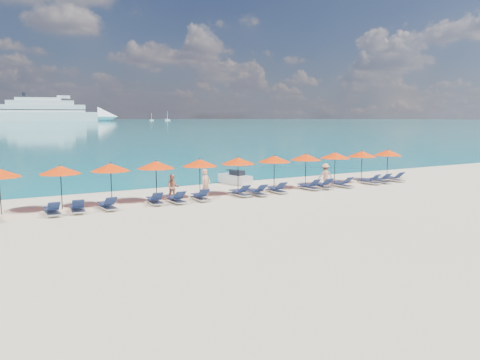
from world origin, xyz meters
TOP-DOWN VIEW (x-y plane):
  - ground at (0.00, 0.00)m, footprint 1400.00×1400.00m
  - cruise_ship at (68.66, 531.34)m, footprint 133.11×49.58m
  - sailboat_near at (210.69, 565.57)m, footprint 6.43×2.14m
  - sailboat_far at (186.38, 558.20)m, footprint 5.16×1.72m
  - jetski at (3.11, 9.13)m, footprint 1.43×2.79m
  - beachgoer_a at (-1.56, 4.13)m, footprint 0.77×0.65m
  - beachgoer_b at (-3.09, 5.20)m, footprint 0.82×0.65m
  - beachgoer_c at (7.58, 4.81)m, footprint 1.12×0.72m
  - umbrella_2 at (-8.96, 5.53)m, footprint 2.10×2.10m
  - umbrella_3 at (-6.44, 5.54)m, footprint 2.10×2.10m
  - umbrella_4 at (-3.93, 5.57)m, footprint 2.10×2.10m
  - umbrella_5 at (-1.33, 5.41)m, footprint 2.10×2.10m
  - umbrella_6 at (1.21, 5.38)m, footprint 2.10×2.10m
  - umbrella_7 at (3.85, 5.37)m, footprint 2.10×2.10m
  - umbrella_8 at (6.47, 5.51)m, footprint 2.10×2.10m
  - umbrella_9 at (9.05, 5.56)m, footprint 2.10×2.10m
  - umbrella_10 at (11.56, 5.55)m, footprint 2.10×2.10m
  - umbrella_11 at (14.13, 5.53)m, footprint 2.10×2.10m
  - lounger_3 at (-9.63, 4.22)m, footprint 0.65×1.71m
  - lounger_4 at (-8.45, 4.31)m, footprint 0.78×1.75m
  - lounger_5 at (-7.00, 4.26)m, footprint 0.74×1.74m
  - lounger_6 at (-4.44, 4.46)m, footprint 0.76×1.74m
  - lounger_7 at (-3.31, 4.21)m, footprint 0.64×1.71m
  - lounger_8 at (-1.84, 4.28)m, footprint 0.72×1.73m
  - lounger_9 at (0.80, 4.45)m, footprint 0.73×1.74m
  - lounger_10 at (1.80, 4.16)m, footprint 0.70×1.73m
  - lounger_11 at (3.37, 4.36)m, footprint 0.65×1.71m
  - lounger_12 at (5.92, 4.40)m, footprint 0.76×1.75m
  - lounger_13 at (7.01, 4.33)m, footprint 0.77×1.75m
  - lounger_14 at (8.54, 4.19)m, footprint 0.68×1.72m
  - lounger_15 at (11.16, 4.36)m, footprint 0.76×1.75m
  - lounger_16 at (12.26, 4.35)m, footprint 0.69×1.72m
  - lounger_17 at (13.72, 4.47)m, footprint 0.66×1.71m

SIDE VIEW (x-z plane):
  - ground at x=0.00m, z-range 0.00..0.00m
  - lounger_3 at x=-9.63m, z-range -0.09..0.56m
  - lounger_4 at x=-8.45m, z-range -0.09..0.56m
  - lounger_5 at x=-7.00m, z-range -0.09..0.56m
  - lounger_6 at x=-4.44m, z-range -0.09..0.56m
  - lounger_7 at x=-3.31m, z-range -0.09..0.56m
  - lounger_8 at x=-1.84m, z-range -0.09..0.56m
  - lounger_9 at x=0.80m, z-range -0.09..0.56m
  - lounger_10 at x=1.80m, z-range -0.09..0.56m
  - lounger_11 at x=3.37m, z-range -0.09..0.56m
  - lounger_12 at x=5.92m, z-range -0.09..0.56m
  - lounger_13 at x=7.01m, z-range -0.09..0.56m
  - lounger_14 at x=8.54m, z-range -0.09..0.56m
  - lounger_15 at x=11.16m, z-range -0.09..0.56m
  - lounger_16 at x=12.26m, z-range -0.09..0.56m
  - lounger_17 at x=13.72m, z-range -0.09..0.56m
  - jetski at x=3.11m, z-range -0.08..0.87m
  - beachgoer_b at x=-3.09m, z-range 0.00..1.47m
  - beachgoer_c at x=7.58m, z-range 0.00..1.60m
  - beachgoer_a at x=-1.56m, z-range 0.00..1.79m
  - sailboat_far at x=186.38m, z-range -3.76..5.71m
  - sailboat_near at x=210.69m, z-range -4.68..7.10m
  - umbrella_2 at x=-8.96m, z-range 0.88..3.16m
  - umbrella_3 at x=-6.44m, z-range 0.88..3.16m
  - umbrella_4 at x=-3.93m, z-range 0.88..3.16m
  - umbrella_5 at x=-1.33m, z-range 0.88..3.16m
  - umbrella_6 at x=1.21m, z-range 0.88..3.16m
  - umbrella_7 at x=3.85m, z-range 0.88..3.16m
  - umbrella_8 at x=6.47m, z-range 0.88..3.16m
  - umbrella_9 at x=9.05m, z-range 0.88..3.16m
  - umbrella_10 at x=11.56m, z-range 0.88..3.16m
  - umbrella_11 at x=14.13m, z-range 0.88..3.16m
  - cruise_ship at x=68.66m, z-range -8.79..27.88m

